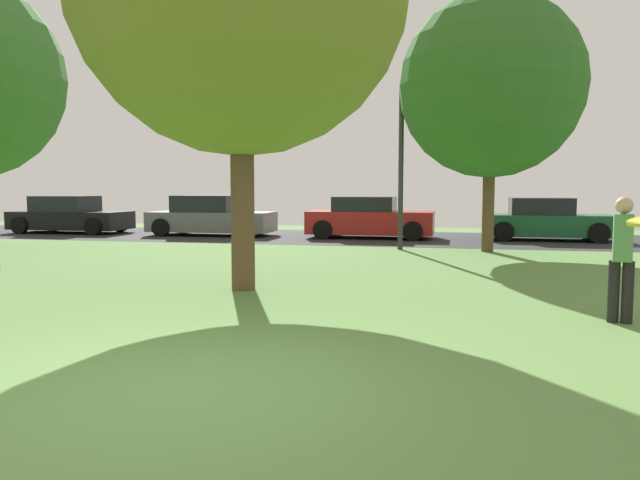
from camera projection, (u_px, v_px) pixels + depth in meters
ground_plane at (180, 386)px, 5.25m from camera, size 44.00×44.00×0.00m
road_strip at (387, 238)px, 20.81m from camera, size 44.00×6.40×0.01m
oak_tree_center at (491, 86)px, 15.99m from camera, size 4.83×4.83×6.80m
person_thrower at (622, 254)px, 7.64m from camera, size 0.30×0.36×1.60m
parked_car_black at (70, 216)px, 23.18m from camera, size 4.38×2.06×1.40m
parked_car_grey at (210, 217)px, 21.89m from camera, size 4.44×1.93×1.44m
parked_car_red at (370, 219)px, 20.80m from camera, size 4.24×2.06×1.41m
parked_car_green at (545, 221)px, 19.89m from camera, size 4.03×1.97×1.39m
street_lamp_post at (401, 168)px, 16.75m from camera, size 0.14×0.14×4.50m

